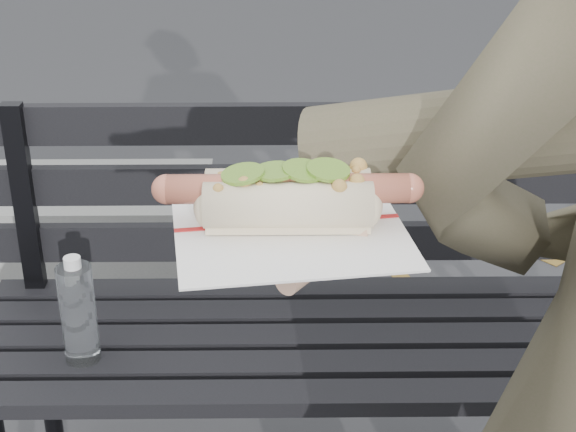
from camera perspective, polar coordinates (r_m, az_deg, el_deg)
name	(u,v)px	position (r m, az deg, el deg)	size (l,w,h in m)	color
park_bench	(353,295)	(1.74, 4.21, -5.13)	(1.50, 0.44, 0.88)	black
concrete_block	(8,248)	(2.74, -17.65, -1.96)	(1.20, 0.40, 0.40)	slate
held_hotdog	(505,148)	(0.81, 13.85, 4.32)	(0.63, 0.32, 0.20)	#43422D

